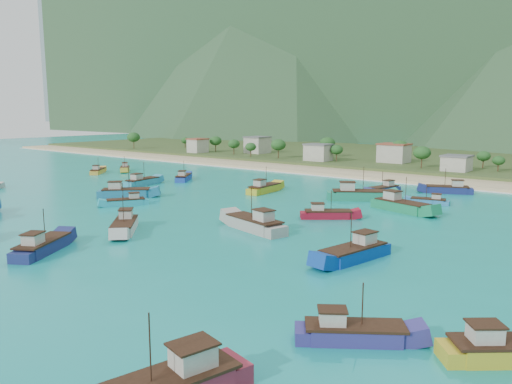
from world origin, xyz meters
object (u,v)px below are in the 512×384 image
Objects in this scene: boat_15 at (98,171)px; boat_26 at (358,195)px; boat_1 at (355,254)px; boat_7 at (42,247)px; boat_17 at (353,334)px; boat_24 at (125,227)px; boat_27 at (125,193)px; boat_3 at (125,169)px; boat_23 at (127,202)px; boat_0 at (255,225)px; boat_18 at (384,190)px; boat_6 at (429,202)px; boat_10 at (327,215)px; boat_12 at (507,352)px; boat_4 at (264,189)px; boat_22 at (142,182)px; boat_13 at (184,178)px; boat_8 at (401,206)px; boat_11 at (448,190)px.

boat_15 is 0.68× the size of boat_26.
boat_1 reaches higher than boat_7.
boat_24 reaches higher than boat_17.
boat_7 is at bearing -5.68° from boat_27.
boat_3 is 86.68m from boat_26.
boat_17 is 1.08× the size of boat_23.
boat_3 is at bearing 80.60° from boat_0.
boat_15 is at bearing 2.29° from boat_23.
boat_0 is 1.32× the size of boat_18.
boat_7 is 1.11× the size of boat_18.
boat_18 reaches higher than boat_6.
boat_6 is 28.26m from boat_10.
boat_17 is (47.67, 2.61, -0.15)m from boat_7.
boat_3 reaches higher than boat_6.
boat_12 is 0.97× the size of boat_24.
boat_17 is (55.60, -59.41, -0.18)m from boat_4.
boat_4 is at bearing -112.93° from boat_26.
boat_22 is at bearing -153.25° from boat_12.
boat_18 is at bearing -94.99° from boat_23.
boat_4 is 0.87× the size of boat_26.
boat_13 reaches higher than boat_15.
boat_0 is at bearing -156.55° from boat_12.
boat_24 is at bearing -73.95° from boat_10.
boat_10 is at bearing -173.94° from boat_12.
boat_8 is 57.42m from boat_23.
boat_12 is at bearing -102.28° from boat_0.
boat_4 reaches higher than boat_18.
boat_4 is at bearing 104.07° from boat_11.
boat_0 is 33.11m from boat_7.
boat_3 is 63.03m from boat_23.
boat_26 is 1.20× the size of boat_27.
boat_1 reaches higher than boat_13.
boat_4 is 1.40× the size of boat_6.
boat_4 is 45.25m from boat_11.
boat_13 is 29.90m from boat_27.
boat_4 is 1.00× the size of boat_22.
boat_0 is 1.50× the size of boat_23.
boat_22 reaches higher than boat_12.
boat_27 is at bearing -4.72° from boat_23.
boat_0 is 21.61m from boat_1.
boat_8 is 1.41× the size of boat_10.
boat_24 is (19.24, -14.89, 0.26)m from boat_23.
boat_18 is (23.30, 18.41, -0.18)m from boat_4.
boat_8 is at bearing 158.35° from boat_6.
boat_1 reaches higher than boat_11.
boat_10 is (27.74, -16.65, -0.19)m from boat_4.
boat_12 is 0.86× the size of boat_22.
boat_13 is (-31.48, 2.35, -0.13)m from boat_4.
boat_24 is at bearing -52.41° from boat_26.
boat_4 reaches higher than boat_13.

